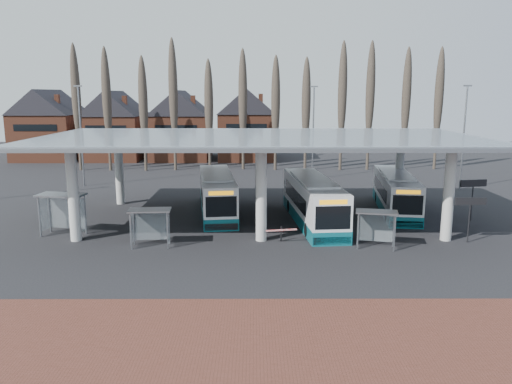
{
  "coord_description": "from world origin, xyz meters",
  "views": [
    {
      "loc": [
        -0.45,
        -28.67,
        9.37
      ],
      "look_at": [
        -0.32,
        7.0,
        2.31
      ],
      "focal_mm": 35.0,
      "sensor_mm": 36.0,
      "label": 1
    }
  ],
  "objects_px": {
    "bus_3": "(396,193)",
    "shelter_2": "(376,221)",
    "shelter_1": "(150,219)",
    "bus_2": "(313,201)",
    "bus_1": "(217,194)",
    "shelter_0": "(63,205)"
  },
  "relations": [
    {
      "from": "shelter_1",
      "to": "shelter_2",
      "type": "relative_size",
      "value": 0.98
    },
    {
      "from": "bus_3",
      "to": "shelter_0",
      "type": "relative_size",
      "value": 3.49
    },
    {
      "from": "bus_3",
      "to": "shelter_2",
      "type": "height_order",
      "value": "bus_3"
    },
    {
      "from": "shelter_2",
      "to": "shelter_0",
      "type": "bearing_deg",
      "value": -176.05
    },
    {
      "from": "bus_3",
      "to": "shelter_1",
      "type": "height_order",
      "value": "bus_3"
    },
    {
      "from": "shelter_2",
      "to": "bus_2",
      "type": "bearing_deg",
      "value": 129.44
    },
    {
      "from": "bus_2",
      "to": "shelter_1",
      "type": "height_order",
      "value": "bus_2"
    },
    {
      "from": "bus_2",
      "to": "shelter_0",
      "type": "height_order",
      "value": "bus_2"
    },
    {
      "from": "shelter_2",
      "to": "bus_3",
      "type": "bearing_deg",
      "value": 80.27
    },
    {
      "from": "bus_1",
      "to": "bus_3",
      "type": "height_order",
      "value": "bus_1"
    },
    {
      "from": "bus_3",
      "to": "shelter_2",
      "type": "distance_m",
      "value": 10.6
    },
    {
      "from": "bus_1",
      "to": "shelter_2",
      "type": "height_order",
      "value": "bus_1"
    },
    {
      "from": "bus_3",
      "to": "shelter_1",
      "type": "distance_m",
      "value": 20.28
    },
    {
      "from": "bus_1",
      "to": "shelter_1",
      "type": "height_order",
      "value": "bus_1"
    },
    {
      "from": "bus_2",
      "to": "shelter_0",
      "type": "bearing_deg",
      "value": -174.45
    },
    {
      "from": "bus_1",
      "to": "bus_3",
      "type": "xyz_separation_m",
      "value": [
        14.42,
        0.53,
        -0.04
      ]
    },
    {
      "from": "bus_1",
      "to": "bus_2",
      "type": "xyz_separation_m",
      "value": [
        7.29,
        -3.14,
        0.06
      ]
    },
    {
      "from": "bus_3",
      "to": "shelter_2",
      "type": "xyz_separation_m",
      "value": [
        -3.94,
        -9.84,
        0.23
      ]
    },
    {
      "from": "shelter_0",
      "to": "shelter_2",
      "type": "distance_m",
      "value": 20.52
    },
    {
      "from": "shelter_0",
      "to": "shelter_2",
      "type": "height_order",
      "value": "shelter_0"
    },
    {
      "from": "shelter_0",
      "to": "shelter_2",
      "type": "xyz_separation_m",
      "value": [
        20.31,
        -2.9,
        -0.36
      ]
    },
    {
      "from": "bus_2",
      "to": "bus_3",
      "type": "height_order",
      "value": "bus_2"
    }
  ]
}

